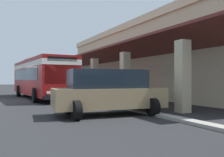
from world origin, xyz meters
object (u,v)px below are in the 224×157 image
Objects in this scene: transit_bus at (41,76)px; parked_suv_tan at (108,92)px; pedestrian at (135,90)px; potted_palm at (62,87)px.

transit_bus is 10.94m from parked_suv_tan.
parked_suv_tan is 2.18m from pedestrian.
parked_suv_tan is at bearing -63.29° from pedestrian.
transit_bus reaches higher than pedestrian.
potted_palm reaches higher than parked_suv_tan.
transit_bus is at bearing -174.54° from parked_suv_tan.
parked_suv_tan is 2.78× the size of pedestrian.
transit_bus reaches higher than potted_palm.
parked_suv_tan is at bearing -8.46° from potted_palm.
pedestrian is (-0.98, 1.95, 0.00)m from parked_suv_tan.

